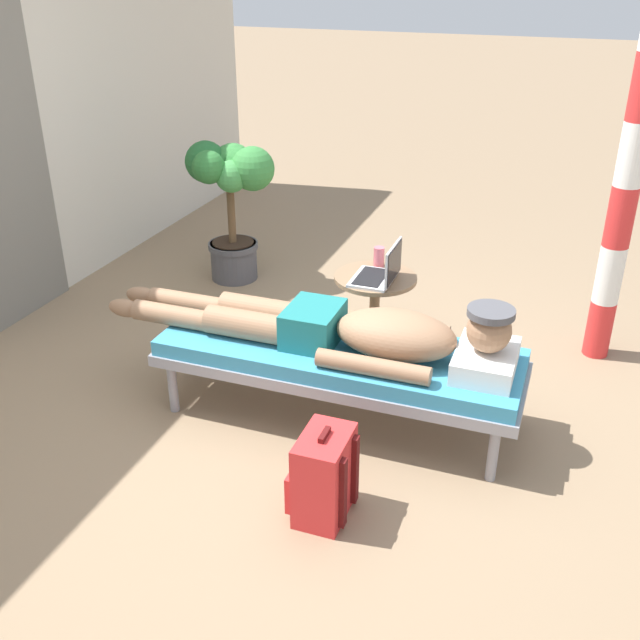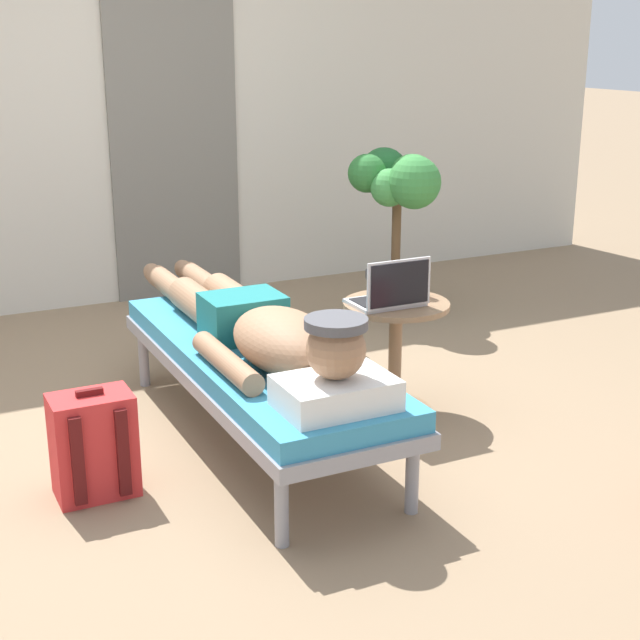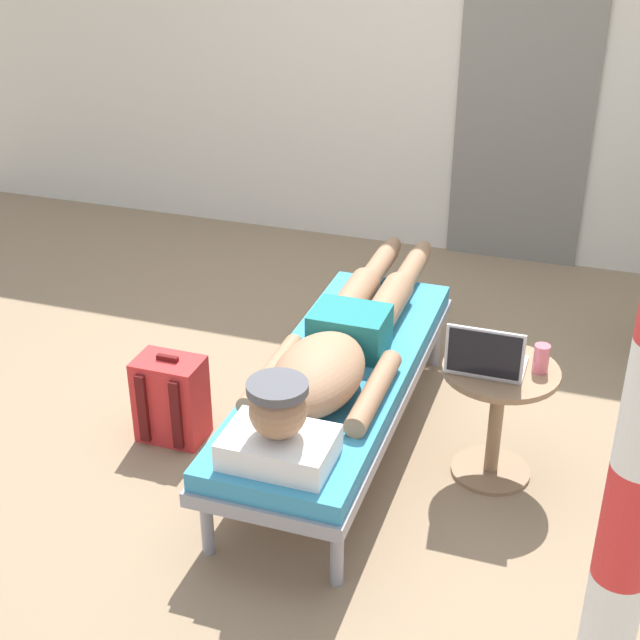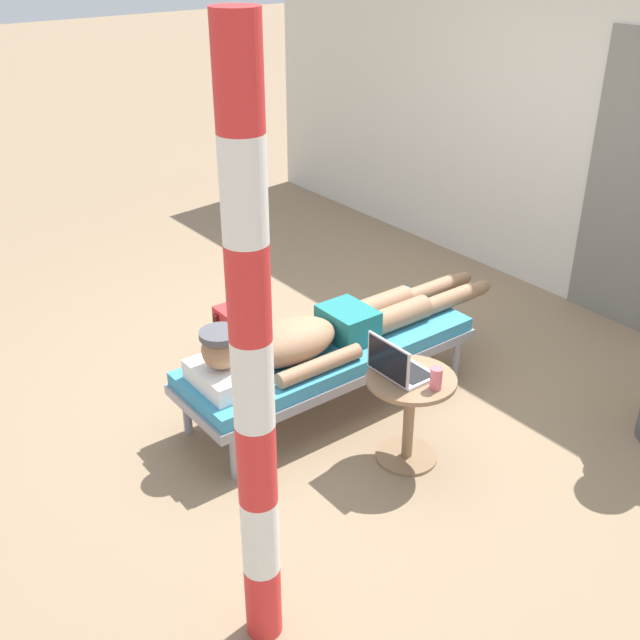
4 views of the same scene
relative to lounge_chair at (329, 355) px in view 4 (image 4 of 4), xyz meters
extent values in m
plane|color=#8C7256|center=(-0.14, 0.19, -0.35)|extent=(40.00, 40.00, 0.00)
cube|color=beige|center=(0.00, 2.48, 1.00)|extent=(7.60, 0.20, 2.70)
cylinder|color=gray|center=(-0.26, 0.84, -0.21)|extent=(0.05, 0.05, 0.28)
cylinder|color=gray|center=(0.26, 0.84, -0.21)|extent=(0.05, 0.05, 0.28)
cylinder|color=gray|center=(-0.26, -0.84, -0.21)|extent=(0.05, 0.05, 0.28)
cylinder|color=gray|center=(0.26, -0.84, -0.21)|extent=(0.05, 0.05, 0.28)
cube|color=gray|center=(0.00, 0.00, -0.04)|extent=(0.62, 1.87, 0.06)
cube|color=teal|center=(0.00, 0.00, 0.03)|extent=(0.59, 1.84, 0.08)
cube|color=white|center=(0.00, -0.73, 0.13)|extent=(0.40, 0.28, 0.11)
sphere|color=#997051|center=(0.00, -0.73, 0.29)|extent=(0.21, 0.21, 0.21)
cylinder|color=#4C4C51|center=(0.00, -0.73, 0.38)|extent=(0.22, 0.22, 0.03)
ellipsoid|color=#997051|center=(0.00, -0.29, 0.19)|extent=(0.35, 0.60, 0.23)
cylinder|color=#997051|center=(-0.22, -0.24, 0.12)|extent=(0.09, 0.55, 0.09)
cylinder|color=#997051|center=(0.22, -0.24, 0.12)|extent=(0.09, 0.55, 0.09)
cube|color=#1E7272|center=(0.00, 0.14, 0.17)|extent=(0.33, 0.26, 0.19)
cylinder|color=#997051|center=(-0.09, 0.48, 0.15)|extent=(0.15, 0.42, 0.15)
cylinder|color=#997051|center=(-0.09, 0.91, 0.13)|extent=(0.11, 0.44, 0.11)
ellipsoid|color=#997051|center=(-0.09, 1.20, 0.12)|extent=(0.09, 0.20, 0.10)
cylinder|color=#997051|center=(0.09, 0.48, 0.15)|extent=(0.15, 0.42, 0.15)
cylinder|color=#997051|center=(0.09, 0.91, 0.13)|extent=(0.11, 0.44, 0.11)
ellipsoid|color=#997051|center=(0.09, 1.20, 0.12)|extent=(0.09, 0.20, 0.10)
cylinder|color=#8C6B4C|center=(0.69, 0.01, -0.34)|extent=(0.34, 0.34, 0.02)
cylinder|color=#8C6B4C|center=(0.69, 0.01, -0.09)|extent=(0.06, 0.06, 0.48)
cylinder|color=#8C6B4C|center=(0.69, 0.01, 0.17)|extent=(0.48, 0.48, 0.02)
cube|color=silver|center=(0.63, 0.01, 0.19)|extent=(0.31, 0.22, 0.02)
cube|color=black|center=(0.63, 0.02, 0.20)|extent=(0.27, 0.15, 0.00)
cube|color=silver|center=(0.63, -0.11, 0.30)|extent=(0.31, 0.01, 0.21)
cube|color=black|center=(0.63, -0.11, 0.30)|extent=(0.29, 0.00, 0.19)
cylinder|color=#D86672|center=(0.84, 0.04, 0.24)|extent=(0.06, 0.06, 0.12)
cube|color=red|center=(-0.74, -0.19, -0.15)|extent=(0.30, 0.20, 0.40)
cube|color=red|center=(-0.74, -0.07, -0.22)|extent=(0.22, 0.04, 0.18)
cube|color=#531212|center=(-0.82, -0.30, -0.15)|extent=(0.04, 0.02, 0.34)
cube|color=#531212|center=(-0.65, -0.30, -0.15)|extent=(0.04, 0.02, 0.34)
cube|color=#531212|center=(-0.74, -0.19, 0.07)|extent=(0.10, 0.02, 0.02)
cylinder|color=red|center=(1.17, -1.26, -0.17)|extent=(0.15, 0.15, 0.35)
cylinder|color=white|center=(1.17, -1.26, 0.18)|extent=(0.15, 0.15, 0.35)
cylinder|color=red|center=(1.17, -1.26, 0.53)|extent=(0.15, 0.15, 0.35)
cylinder|color=white|center=(1.17, -1.26, 0.88)|extent=(0.15, 0.15, 0.35)
cylinder|color=red|center=(1.17, -1.26, 1.23)|extent=(0.15, 0.15, 0.35)
cylinder|color=white|center=(1.17, -1.26, 1.58)|extent=(0.15, 0.15, 0.35)
cylinder|color=red|center=(1.17, -1.26, 1.93)|extent=(0.15, 0.15, 0.35)
camera|label=1|loc=(-3.10, -1.03, 1.87)|focal=41.36mm
camera|label=2|loc=(-1.37, -3.38, 1.33)|focal=51.71mm
camera|label=3|loc=(1.00, -3.19, 2.04)|focal=50.26mm
camera|label=4|loc=(3.11, -2.45, 2.33)|focal=43.18mm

